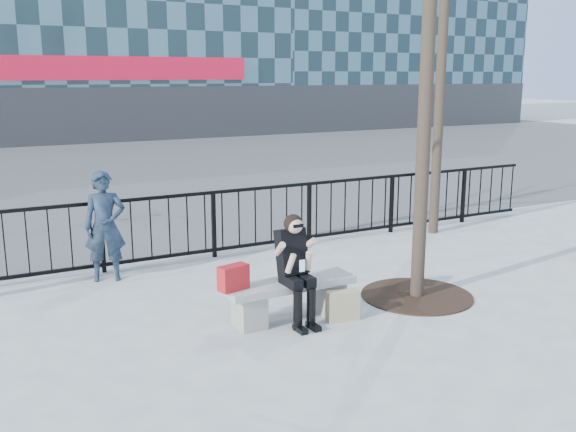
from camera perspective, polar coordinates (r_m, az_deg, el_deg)
name	(u,v)px	position (r m, az deg, el deg)	size (l,w,h in m)	color
ground	(290,319)	(8.01, 0.18, -9.10)	(120.00, 120.00, 0.00)	gray
street_surface	(71,167)	(22.04, -18.69, 4.16)	(60.00, 23.00, 0.01)	#474747
railing	(202,226)	(10.47, -7.63, -0.84)	(14.00, 0.06, 1.10)	black
tree_grate	(417,296)	(8.94, 11.36, -6.95)	(1.50, 1.50, 0.02)	black
bench_main	(290,295)	(7.91, 0.18, -7.07)	(1.65, 0.46, 0.49)	gray
seated_woman	(296,270)	(7.66, 0.75, -4.82)	(0.50, 0.64, 1.34)	black
handbag	(233,278)	(7.51, -4.88, -5.48)	(0.36, 0.17, 0.29)	#B3161A
shopping_bag	(343,306)	(7.92, 4.89, -7.95)	(0.40, 0.15, 0.38)	tan
standing_man	(105,226)	(9.61, -15.96, -0.89)	(0.59, 0.39, 1.61)	black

